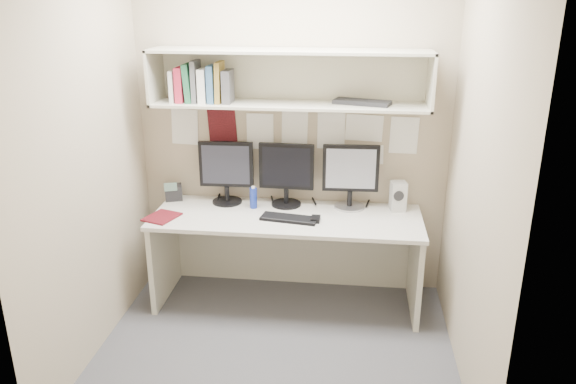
# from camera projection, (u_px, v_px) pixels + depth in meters

# --- Properties ---
(floor) EXTENTS (2.40, 2.00, 0.01)m
(floor) POSITION_uv_depth(u_px,v_px,m) (276.00, 350.00, 3.82)
(floor) COLOR #46464B
(floor) RESTS_ON ground
(wall_back) EXTENTS (2.40, 0.02, 2.60)m
(wall_back) POSITION_uv_depth(u_px,v_px,m) (292.00, 130.00, 4.32)
(wall_back) COLOR tan
(wall_back) RESTS_ON ground
(wall_front) EXTENTS (2.40, 0.02, 2.60)m
(wall_front) POSITION_uv_depth(u_px,v_px,m) (242.00, 234.00, 2.45)
(wall_front) COLOR tan
(wall_front) RESTS_ON ground
(wall_left) EXTENTS (0.02, 2.00, 2.60)m
(wall_left) POSITION_uv_depth(u_px,v_px,m) (85.00, 161.00, 3.52)
(wall_left) COLOR tan
(wall_left) RESTS_ON ground
(wall_right) EXTENTS (0.02, 2.00, 2.60)m
(wall_right) POSITION_uv_depth(u_px,v_px,m) (479.00, 175.00, 3.25)
(wall_right) COLOR tan
(wall_right) RESTS_ON ground
(desk) EXTENTS (2.00, 0.70, 0.73)m
(desk) POSITION_uv_depth(u_px,v_px,m) (287.00, 259.00, 4.31)
(desk) COLOR beige
(desk) RESTS_ON floor
(overhead_hutch) EXTENTS (2.00, 0.38, 0.40)m
(overhead_hutch) POSITION_uv_depth(u_px,v_px,m) (290.00, 77.00, 4.05)
(overhead_hutch) COLOR beige
(overhead_hutch) RESTS_ON wall_back
(pinned_papers) EXTENTS (1.92, 0.01, 0.48)m
(pinned_papers) POSITION_uv_depth(u_px,v_px,m) (292.00, 136.00, 4.33)
(pinned_papers) COLOR white
(pinned_papers) RESTS_ON wall_back
(monitor_left) EXTENTS (0.42, 0.23, 0.49)m
(monitor_left) POSITION_uv_depth(u_px,v_px,m) (226.00, 170.00, 4.35)
(monitor_left) COLOR black
(monitor_left) RESTS_ON desk
(monitor_center) EXTENTS (0.42, 0.23, 0.49)m
(monitor_center) POSITION_uv_depth(u_px,v_px,m) (286.00, 172.00, 4.30)
(monitor_center) COLOR black
(monitor_center) RESTS_ON desk
(monitor_right) EXTENTS (0.43, 0.23, 0.50)m
(monitor_right) POSITION_uv_depth(u_px,v_px,m) (351.00, 174.00, 4.25)
(monitor_right) COLOR #A5A5AA
(monitor_right) RESTS_ON desk
(keyboard) EXTENTS (0.43, 0.21, 0.02)m
(keyboard) POSITION_uv_depth(u_px,v_px,m) (289.00, 219.00, 4.09)
(keyboard) COLOR black
(keyboard) RESTS_ON desk
(mouse) EXTENTS (0.07, 0.11, 0.03)m
(mouse) POSITION_uv_depth(u_px,v_px,m) (316.00, 219.00, 4.07)
(mouse) COLOR black
(mouse) RESTS_ON desk
(speaker) EXTENTS (0.13, 0.13, 0.22)m
(speaker) POSITION_uv_depth(u_px,v_px,m) (398.00, 196.00, 4.25)
(speaker) COLOR #B3B3AF
(speaker) RESTS_ON desk
(blue_bottle) EXTENTS (0.06, 0.06, 0.18)m
(blue_bottle) POSITION_uv_depth(u_px,v_px,m) (253.00, 198.00, 4.30)
(blue_bottle) COLOR navy
(blue_bottle) RESTS_ON desk
(maroon_notebook) EXTENTS (0.27, 0.30, 0.01)m
(maroon_notebook) POSITION_uv_depth(u_px,v_px,m) (162.00, 217.00, 4.13)
(maroon_notebook) COLOR #560E16
(maroon_notebook) RESTS_ON desk
(desk_phone) EXTENTS (0.16, 0.16, 0.16)m
(desk_phone) POSITION_uv_depth(u_px,v_px,m) (173.00, 192.00, 4.48)
(desk_phone) COLOR black
(desk_phone) RESTS_ON desk
(book_stack) EXTENTS (0.44, 0.19, 0.30)m
(book_stack) POSITION_uv_depth(u_px,v_px,m) (202.00, 84.00, 4.06)
(book_stack) COLOR silver
(book_stack) RESTS_ON overhead_hutch
(hutch_tray) EXTENTS (0.43, 0.26, 0.03)m
(hutch_tray) POSITION_uv_depth(u_px,v_px,m) (362.00, 102.00, 4.02)
(hutch_tray) COLOR black
(hutch_tray) RESTS_ON overhead_hutch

